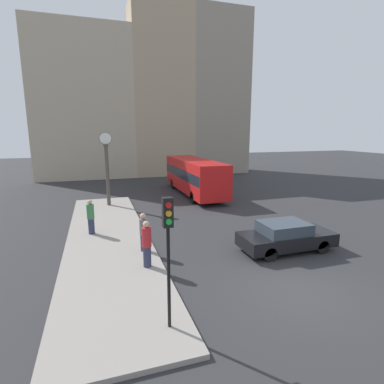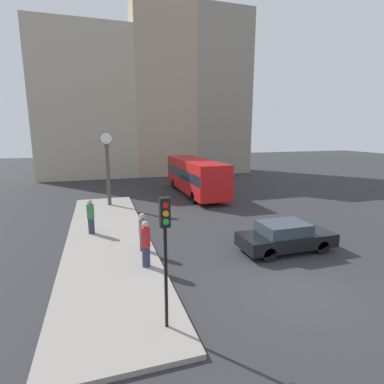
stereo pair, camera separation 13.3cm
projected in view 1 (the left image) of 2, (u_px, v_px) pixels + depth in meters
The scene contains 10 objects.
ground_plane at pixel (297, 291), 10.15m from camera, with size 120.00×120.00×0.00m, color #2D2D30.
sidewalk_corner at pixel (108, 238), 14.91m from camera, with size 3.88×18.04×0.15m, color gray.
building_row at pixel (151, 98), 35.77m from camera, with size 25.17×5.00×19.69m.
sedan_car at pixel (286, 236), 13.44m from camera, with size 4.28×1.75×1.34m.
bus_distant at pixel (194, 175), 25.38m from camera, with size 2.47×9.94×2.97m.
traffic_light_near at pixel (168, 236), 7.55m from camera, with size 0.26×0.24×3.56m.
street_clock at pixel (107, 168), 20.79m from camera, with size 0.84×0.32×5.10m.
pedestrian_red_top at pixel (147, 244), 11.46m from camera, with size 0.36×0.36×1.84m.
pedestrian_green_hoodie at pixel (91, 217), 15.17m from camera, with size 0.36×0.36×1.79m.
pedestrian_grey_jacket at pixel (143, 232), 13.01m from camera, with size 0.33×0.33×1.70m.
Camera 1 is at (-6.24, -7.73, 5.32)m, focal length 28.00 mm.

